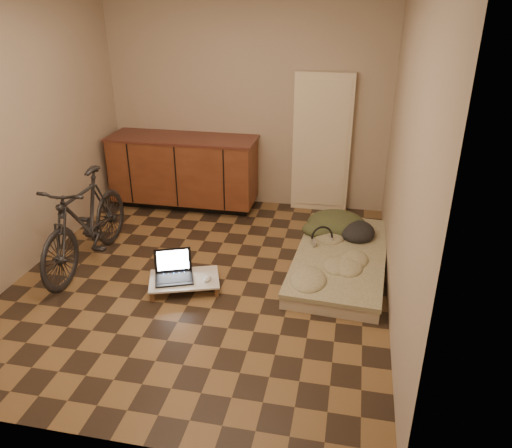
% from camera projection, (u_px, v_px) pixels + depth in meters
% --- Properties ---
extents(room_shell, '(3.50, 4.00, 2.60)m').
position_uv_depth(room_shell, '(197.00, 148.00, 4.33)').
color(room_shell, brown).
rests_on(room_shell, ground).
extents(cabinets, '(1.84, 0.62, 0.91)m').
position_uv_depth(cabinets, '(184.00, 171.00, 6.33)').
color(cabinets, black).
rests_on(cabinets, ground).
extents(appliance_panel, '(0.70, 0.10, 1.70)m').
position_uv_depth(appliance_panel, '(322.00, 144.00, 6.07)').
color(appliance_panel, '#F4E3C1').
rests_on(appliance_panel, ground).
extents(bicycle, '(0.50, 1.63, 1.05)m').
position_uv_depth(bicycle, '(85.00, 217.00, 4.89)').
color(bicycle, black).
rests_on(bicycle, ground).
extents(futon, '(1.00, 1.88, 0.16)m').
position_uv_depth(futon, '(340.00, 259.00, 5.03)').
color(futon, '#BFB198').
rests_on(futon, ground).
extents(clothing_pile, '(0.72, 0.61, 0.27)m').
position_uv_depth(clothing_pile, '(342.00, 219.00, 5.42)').
color(clothing_pile, '#384025').
rests_on(clothing_pile, futon).
extents(headphones, '(0.34, 0.33, 0.17)m').
position_uv_depth(headphones, '(322.00, 236.00, 5.14)').
color(headphones, black).
rests_on(headphones, futon).
extents(lap_desk, '(0.74, 0.60, 0.11)m').
position_uv_depth(lap_desk, '(184.00, 280.00, 4.66)').
color(lap_desk, brown).
rests_on(lap_desk, ground).
extents(laptop, '(0.44, 0.42, 0.24)m').
position_uv_depth(laptop, '(174.00, 272.00, 4.65)').
color(laptop, black).
rests_on(laptop, lap_desk).
extents(mouse, '(0.07, 0.11, 0.04)m').
position_uv_depth(mouse, '(207.00, 279.00, 4.61)').
color(mouse, silver).
rests_on(mouse, lap_desk).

